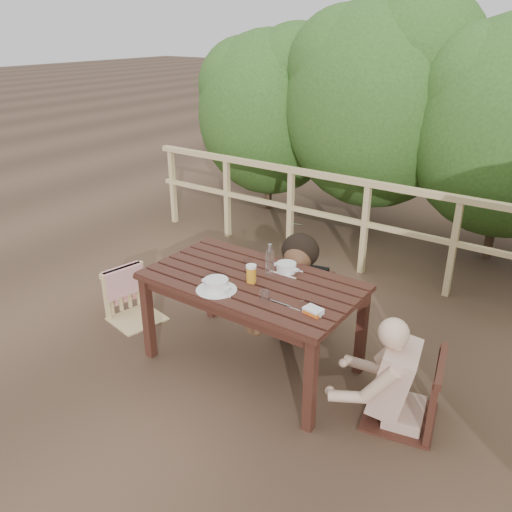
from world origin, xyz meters
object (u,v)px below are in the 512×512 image
Objects in this scene: chair_far at (304,280)px; bottle at (270,261)px; table at (252,323)px; soup_far at (286,268)px; woman at (306,252)px; beer_glass at (251,274)px; chair_left at (133,277)px; butter_tub at (313,312)px; soup_near at (216,285)px; diner_right at (415,342)px; chair_right at (407,358)px; tumbler at (265,297)px.

bottle is (0.05, -0.60, 0.42)m from chair_far.
table is 0.49m from soup_far.
beer_glass is (-0.01, -0.78, 0.10)m from woman.
chair_left reaches higher than butter_tub.
table is 1.83× the size of chair_left.
bottle reaches higher than soup_near.
table is 1.28× the size of diner_right.
bottle is at bearing -70.73° from chair_left.
table is at bearing -123.23° from bottle.
chair_right is 11.92× the size of tumbler.
chair_right is (1.17, 0.07, 0.12)m from table.
bottle is at bearing 118.89° from tumbler.
soup_near is (-0.10, -0.28, 0.41)m from table.
soup_far reaches higher than tumbler.
table is at bearing 140.69° from tumbler.
butter_tub is at bearing 100.76° from diner_right.
chair_far is 1.32m from chair_right.
chair_right is at bearing -75.51° from chair_left.
butter_tub is (0.58, -0.90, 0.31)m from chair_far.
beer_glass is at bearing -108.86° from bottle.
soup_near reaches higher than tumbler.
chair_left is 1.48m from chair_far.
tumbler is at bearing 11.49° from soup_near.
tumbler is (-0.92, -0.27, 0.28)m from chair_right.
table is 0.74m from butter_tub.
soup_far is 3.09× the size of tumbler.
table is 0.72m from chair_far.
chair_right reaches higher than tumbler.
bottle is at bearing 71.14° from beer_glass.
woman is at bearing -132.05° from chair_right.
soup_far is 1.72× the size of beer_glass.
butter_tub is at bearing -82.18° from chair_left.
butter_tub is (0.35, 0.03, -0.01)m from tumbler.
woman is 9.56× the size of beer_glass.
soup_near is 2.35× the size of butter_tub.
soup_far is (1.37, 0.31, 0.34)m from chair_left.
chair_right is at bearing -43.01° from chair_far.
soup_near is at bearing -110.27° from table.
beer_glass is (-0.01, -0.76, 0.36)m from chair_far.
diner_right is 1.09m from soup_far.
soup_near is at bearing -86.36° from chair_right.
woman is 1.13× the size of diner_right.
chair_right is at bearing 33.14° from butter_tub.
soup_far is at bearing 89.43° from woman.
chair_right is 0.13m from diner_right.
table is at bearing -119.39° from soup_far.
table is 12.75× the size of butter_tub.
tumbler is at bearing -61.11° from bottle.
chair_left is at bearing -172.14° from bottle.
beer_glass reaches higher than table.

